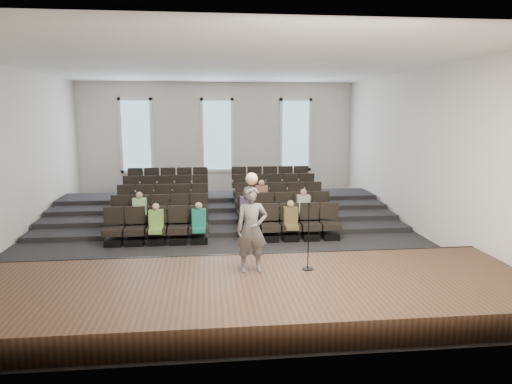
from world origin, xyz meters
TOP-DOWN VIEW (x-y plane):
  - ground at (0.00, 0.00)m, footprint 14.00×14.00m
  - ceiling at (0.00, 0.00)m, footprint 12.00×14.00m
  - wall_back at (0.00, 7.02)m, footprint 12.00×0.04m
  - wall_front at (0.00, -7.02)m, footprint 12.00×0.04m
  - wall_left at (-6.02, 0.00)m, footprint 0.04×14.00m
  - wall_right at (6.02, 0.00)m, footprint 0.04×14.00m
  - stage at (0.00, -5.10)m, footprint 11.80×3.60m
  - stage_lip at (0.00, -3.33)m, footprint 11.80×0.06m
  - risers at (0.00, 3.17)m, footprint 11.80×4.80m
  - seating_rows at (-0.00, 1.54)m, footprint 6.80×4.70m
  - windows at (0.00, 6.95)m, footprint 8.44×0.10m
  - audience at (0.19, 0.15)m, footprint 5.45×2.64m
  - speaker at (0.41, -4.44)m, footprint 0.65×0.43m
  - mic_stand at (1.57, -4.48)m, footprint 0.24×0.24m

SIDE VIEW (x-z plane):
  - ground at x=0.00m, z-range 0.00..0.00m
  - risers at x=0.00m, z-range -0.10..0.50m
  - stage at x=0.00m, z-range 0.00..0.50m
  - stage_lip at x=0.00m, z-range -0.01..0.51m
  - seating_rows at x=0.00m, z-range -0.15..1.52m
  - audience at x=0.19m, z-range 0.24..1.34m
  - mic_stand at x=1.57m, z-range 0.21..1.63m
  - speaker at x=0.41m, z-range 0.50..2.25m
  - wall_back at x=0.00m, z-range 0.00..5.00m
  - wall_front at x=0.00m, z-range 0.00..5.00m
  - wall_left at x=-6.02m, z-range 0.00..5.00m
  - wall_right at x=6.02m, z-range 0.00..5.00m
  - windows at x=0.00m, z-range 1.08..4.32m
  - ceiling at x=0.00m, z-range 5.00..5.02m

